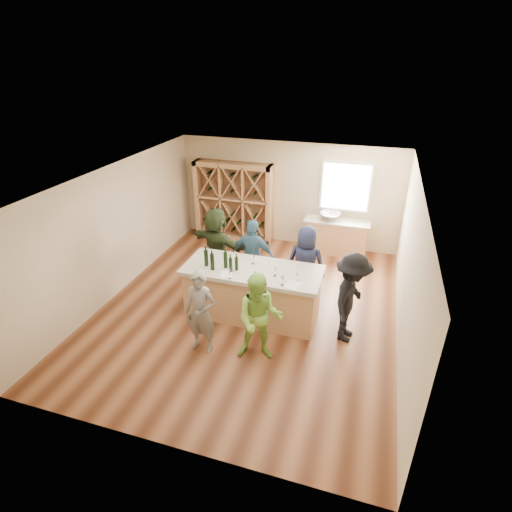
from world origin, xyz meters
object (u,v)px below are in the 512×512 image
(wine_bottle_c, at_px, (226,260))
(wine_bottle_d, at_px, (231,265))
(wine_bottle_a, at_px, (206,258))
(person_far_mid, at_px, (253,257))
(tasting_counter_base, at_px, (252,294))
(wine_bottle_b, at_px, (212,262))
(wine_rack, at_px, (234,202))
(person_server, at_px, (351,298))
(wine_bottle_e, at_px, (237,264))
(person_near_left, at_px, (201,312))
(person_far_left, at_px, (217,246))
(sink, at_px, (330,216))
(person_near_right, at_px, (260,318))
(person_far_right, at_px, (306,263))

(wine_bottle_c, relative_size, wine_bottle_d, 1.13)
(wine_bottle_a, height_order, person_far_mid, person_far_mid)
(tasting_counter_base, distance_m, wine_bottle_d, 0.84)
(wine_bottle_b, bearing_deg, wine_rack, 103.90)
(tasting_counter_base, bearing_deg, person_server, -5.61)
(tasting_counter_base, bearing_deg, wine_bottle_e, -154.35)
(wine_rack, relative_size, person_near_left, 1.38)
(wine_bottle_d, xyz_separation_m, person_far_left, (-0.84, 1.33, -0.32))
(tasting_counter_base, relative_size, wine_bottle_b, 7.91)
(wine_bottle_e, xyz_separation_m, person_near_left, (-0.26, -1.15, -0.42))
(sink, bearing_deg, person_far_mid, -118.04)
(sink, relative_size, wine_bottle_a, 1.62)
(wine_bottle_a, distance_m, person_near_right, 1.80)
(wine_rack, xyz_separation_m, wine_bottle_e, (1.37, -3.60, 0.11))
(person_near_left, height_order, person_server, person_server)
(person_near_right, bearing_deg, wine_rack, 103.51)
(wine_bottle_c, distance_m, wine_bottle_e, 0.24)
(person_near_right, distance_m, person_far_right, 2.17)
(person_near_left, xyz_separation_m, person_far_mid, (0.27, 2.19, 0.05))
(sink, distance_m, tasting_counter_base, 3.60)
(sink, bearing_deg, tasting_counter_base, -107.17)
(person_far_mid, bearing_deg, wine_bottle_c, 78.76)
(wine_bottle_d, height_order, person_far_left, person_far_left)
(wine_rack, height_order, person_far_mid, wine_rack)
(wine_bottle_d, bearing_deg, person_far_mid, 85.61)
(tasting_counter_base, xyz_separation_m, person_far_right, (0.88, 0.95, 0.34))
(sink, height_order, person_far_left, person_far_left)
(wine_bottle_d, bearing_deg, wine_bottle_a, 171.30)
(sink, xyz_separation_m, wine_bottle_a, (-1.95, -3.55, 0.23))
(sink, distance_m, person_far_right, 2.46)
(wine_rack, relative_size, person_far_right, 1.30)
(sink, height_order, wine_bottle_b, wine_bottle_b)
(wine_bottle_e, relative_size, person_near_right, 0.16)
(wine_bottle_e, relative_size, person_far_left, 0.15)
(wine_bottle_a, bearing_deg, person_far_left, 103.30)
(wine_bottle_e, height_order, person_far_right, person_far_right)
(person_near_right, relative_size, person_far_left, 0.92)
(wine_rack, bearing_deg, wine_bottle_b, -76.10)
(wine_rack, relative_size, tasting_counter_base, 0.85)
(wine_bottle_b, distance_m, person_far_left, 1.48)
(wine_rack, xyz_separation_m, wine_bottle_a, (0.75, -3.62, 0.15))
(wine_rack, height_order, wine_bottle_c, wine_rack)
(wine_bottle_b, distance_m, person_near_left, 1.13)
(wine_bottle_d, distance_m, person_far_left, 1.60)
(wine_bottle_b, xyz_separation_m, person_far_right, (1.61, 1.21, -0.40))
(sink, distance_m, person_near_left, 4.95)
(wine_bottle_c, xyz_separation_m, wine_bottle_e, (0.23, -0.03, -0.03))
(person_near_right, bearing_deg, sink, 71.88)
(wine_rack, xyz_separation_m, wine_bottle_b, (0.92, -3.73, 0.14))
(wine_bottle_e, bearing_deg, person_far_mid, 89.86)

